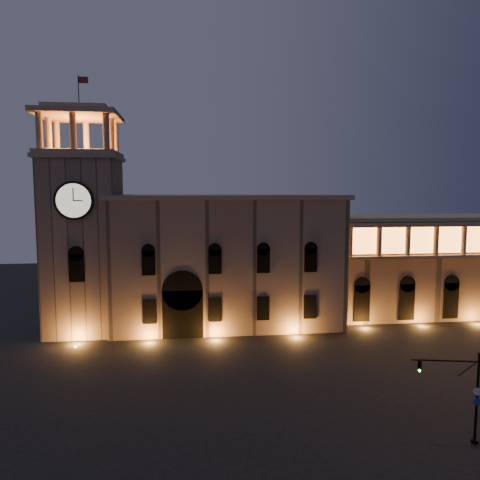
{
  "coord_description": "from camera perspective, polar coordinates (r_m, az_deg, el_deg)",
  "views": [
    {
      "loc": [
        -7.55,
        -40.51,
        18.23
      ],
      "look_at": [
        -0.9,
        16.0,
        12.13
      ],
      "focal_mm": 35.0,
      "sensor_mm": 36.0,
      "label": 1
    }
  ],
  "objects": [
    {
      "name": "ground",
      "position": [
        45.06,
        3.69,
        -17.76
      ],
      "size": [
        160.0,
        160.0,
        0.0
      ],
      "primitive_type": "plane",
      "color": "black",
      "rests_on": "ground"
    },
    {
      "name": "government_building",
      "position": [
        63.39,
        -1.68,
        -2.47
      ],
      "size": [
        30.8,
        12.8,
        17.6
      ],
      "color": "#8B6D5A",
      "rests_on": "ground"
    },
    {
      "name": "clock_tower",
      "position": [
        63.1,
        -18.52,
        0.59
      ],
      "size": [
        9.8,
        9.8,
        32.4
      ],
      "color": "#8B6D5A",
      "rests_on": "ground"
    },
    {
      "name": "colonnade_wing",
      "position": [
        76.38,
        24.59,
        -2.64
      ],
      "size": [
        40.6,
        11.5,
        14.5
      ],
      "color": "#856855",
      "rests_on": "ground"
    },
    {
      "name": "traffic_light",
      "position": [
        38.84,
        25.74,
        -16.7
      ],
      "size": [
        4.87,
        1.26,
        6.79
      ],
      "rotation": [
        0.0,
        0.0,
        -0.2
      ],
      "color": "black",
      "rests_on": "ground"
    }
  ]
}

